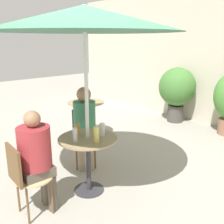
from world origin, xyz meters
TOP-DOWN VIEW (x-y plane):
  - ground_plane at (0.00, 0.00)m, footprint 20.00×20.00m
  - cafe_table_near at (-0.21, 0.09)m, footprint 0.72×0.72m
  - cafe_table_far at (-1.75, 1.21)m, footprint 0.70×0.70m
  - bistro_chair_0 at (-0.88, 0.53)m, footprint 0.48×0.47m
  - bistro_chair_1 at (-0.25, -0.72)m, footprint 0.42×0.43m
  - seated_person_0 at (-0.76, 0.45)m, footprint 0.41×0.40m
  - seated_person_1 at (-0.25, -0.57)m, footprint 0.35×0.36m
  - beer_glass_0 at (-0.14, 0.26)m, footprint 0.07×0.07m
  - beer_glass_1 at (-0.39, 0.07)m, footprint 0.06×0.06m
  - beer_glass_2 at (-0.20, -0.10)m, footprint 0.06×0.06m
  - beer_glass_3 at (-0.02, 0.07)m, footprint 0.06×0.06m
  - potted_plant_0 at (-1.19, 3.40)m, footprint 0.84×0.84m
  - umbrella at (-0.21, 0.09)m, footprint 2.15×2.15m

SIDE VIEW (x-z plane):
  - ground_plane at x=0.00m, z-range 0.00..0.00m
  - bistro_chair_0 at x=-0.88m, z-range 0.09..0.93m
  - bistro_chair_1 at x=-0.25m, z-range 0.09..0.93m
  - cafe_table_far at x=-1.75m, z-range 0.18..0.91m
  - cafe_table_near at x=-0.21m, z-range 0.19..0.91m
  - seated_person_1 at x=-0.25m, z-range 0.11..1.29m
  - seated_person_0 at x=-0.76m, z-range 0.12..1.35m
  - potted_plant_0 at x=-1.19m, z-range 0.14..1.41m
  - beer_glass_1 at x=-0.39m, z-range 0.72..0.86m
  - beer_glass_0 at x=-0.14m, z-range 0.72..0.88m
  - beer_glass_2 at x=-0.20m, z-range 0.72..0.89m
  - beer_glass_3 at x=-0.02m, z-range 0.72..0.91m
  - umbrella at x=-0.21m, z-range 0.97..3.21m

